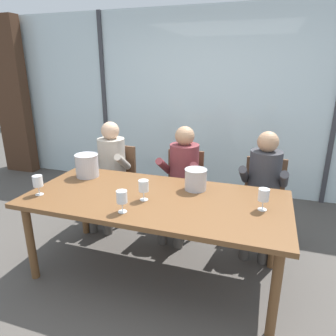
{
  "coord_description": "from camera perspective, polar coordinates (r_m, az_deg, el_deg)",
  "views": [
    {
      "loc": [
        0.86,
        -2.24,
        1.82
      ],
      "look_at": [
        0.0,
        0.35,
        0.91
      ],
      "focal_mm": 32.7,
      "sensor_mm": 36.0,
      "label": 1
    }
  ],
  "objects": [
    {
      "name": "ice_bucket_secondary",
      "position": [
        3.17,
        -14.86,
        0.53
      ],
      "size": [
        0.23,
        0.23,
        0.23
      ],
      "color": "#B7B7BC",
      "rests_on": "dining_table"
    },
    {
      "name": "person_beige_jumper",
      "position": [
        3.66,
        -10.86,
        0.3
      ],
      "size": [
        0.48,
        0.62,
        1.21
      ],
      "rotation": [
        0.0,
        0.0,
        0.06
      ],
      "color": "#B7AD9E",
      "rests_on": "ground"
    },
    {
      "name": "ground",
      "position": [
        3.82,
        3.11,
        -10.02
      ],
      "size": [
        14.0,
        14.0,
        0.0
      ],
      "primitive_type": "plane",
      "color": "#4C4742"
    },
    {
      "name": "wine_glass_near_bucket",
      "position": [
        2.35,
        -8.6,
        -5.51
      ],
      "size": [
        0.08,
        0.08,
        0.17
      ],
      "color": "silver",
      "rests_on": "dining_table"
    },
    {
      "name": "chair_near_curtain",
      "position": [
        3.84,
        -9.55,
        -1.48
      ],
      "size": [
        0.48,
        0.48,
        0.89
      ],
      "rotation": [
        0.0,
        0.0,
        -0.1
      ],
      "color": "brown",
      "rests_on": "ground"
    },
    {
      "name": "ice_bucket_primary",
      "position": [
        2.75,
        5.18,
        -2.04
      ],
      "size": [
        0.2,
        0.2,
        0.19
      ],
      "color": "#B7B7BC",
      "rests_on": "dining_table"
    },
    {
      "name": "dining_table",
      "position": [
        2.65,
        -2.39,
        -6.8
      ],
      "size": [
        2.23,
        1.03,
        0.76
      ],
      "color": "brown",
      "rests_on": "ground"
    },
    {
      "name": "person_charcoal_jacket",
      "position": [
        3.23,
        17.31,
        -2.72
      ],
      "size": [
        0.48,
        0.62,
        1.21
      ],
      "rotation": [
        0.0,
        0.0,
        -0.06
      ],
      "color": "#38383D",
      "rests_on": "ground"
    },
    {
      "name": "person_maroon_top",
      "position": [
        3.34,
        2.57,
        -1.18
      ],
      "size": [
        0.48,
        0.63,
        1.21
      ],
      "rotation": [
        0.0,
        0.0,
        -0.08
      ],
      "color": "brown",
      "rests_on": "ground"
    },
    {
      "name": "window_glass_panel",
      "position": [
        4.54,
        7.45,
        11.78
      ],
      "size": [
        7.43,
        0.03,
        2.6
      ],
      "primitive_type": "cube",
      "color": "silver",
      "rests_on": "ground"
    },
    {
      "name": "window_mullion_left",
      "position": [
        5.11,
        -11.73,
        12.29
      ],
      "size": [
        0.06,
        0.06,
        2.6
      ],
      "primitive_type": "cube",
      "color": "#38383D",
      "rests_on": "ground"
    },
    {
      "name": "wine_glass_center_pour",
      "position": [
        2.53,
        -4.57,
        -3.5
      ],
      "size": [
        0.08,
        0.08,
        0.17
      ],
      "color": "silver",
      "rests_on": "dining_table"
    },
    {
      "name": "wine_glass_by_left_taster",
      "position": [
        2.46,
        17.4,
        -4.97
      ],
      "size": [
        0.08,
        0.08,
        0.17
      ],
      "color": "silver",
      "rests_on": "dining_table"
    },
    {
      "name": "curtain_heavy_drape",
      "position": [
        6.01,
        -26.98,
        11.59
      ],
      "size": [
        0.56,
        0.2,
        2.6
      ],
      "primitive_type": "cube",
      "color": "#472D1E",
      "rests_on": "ground"
    },
    {
      "name": "wine_glass_by_right_taster",
      "position": [
        2.85,
        -23.12,
        -2.31
      ],
      "size": [
        0.08,
        0.08,
        0.17
      ],
      "color": "silver",
      "rests_on": "dining_table"
    },
    {
      "name": "chair_center",
      "position": [
        3.43,
        17.4,
        -4.63
      ],
      "size": [
        0.44,
        0.44,
        0.89
      ],
      "rotation": [
        0.0,
        0.0,
        -0.0
      ],
      "color": "brown",
      "rests_on": "ground"
    },
    {
      "name": "chair_left_of_center",
      "position": [
        3.56,
        2.93,
        -2.89
      ],
      "size": [
        0.46,
        0.46,
        0.89
      ],
      "rotation": [
        0.0,
        0.0,
        0.05
      ],
      "color": "brown",
      "rests_on": "ground"
    },
    {
      "name": "hillside_vineyard",
      "position": [
        8.97,
        13.01,
        12.34
      ],
      "size": [
        13.43,
        2.4,
        1.86
      ],
      "primitive_type": "cube",
      "color": "#568942",
      "rests_on": "ground"
    }
  ]
}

